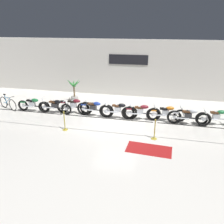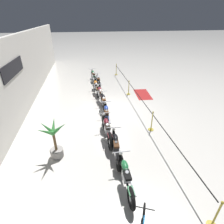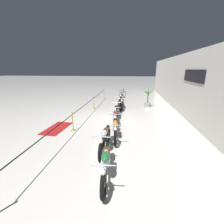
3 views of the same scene
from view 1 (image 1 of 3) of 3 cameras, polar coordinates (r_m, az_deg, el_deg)
The scene contains 17 objects.
ground_plane at distance 12.49m, azimuth 1.04°, elevation -2.59°, with size 120.00×120.00×0.00m, color silver.
back_wall at distance 16.71m, azimuth 4.57°, elevation 11.26°, with size 28.00×0.29×4.20m.
motorcycle_green_0 at distance 14.69m, azimuth -19.93°, elevation 1.80°, with size 2.12×0.62×0.92m.
motorcycle_black_1 at distance 14.01m, azimuth -14.54°, elevation 1.50°, with size 2.17×0.62×0.92m.
motorcycle_maroon_2 at distance 13.69m, azimuth -9.81°, elevation 1.54°, with size 2.35×0.62×0.99m.
motorcycle_blue_3 at distance 13.13m, azimuth -4.65°, elevation 0.90°, with size 2.23×0.62×0.97m.
motorcycle_black_4 at distance 12.77m, azimuth 1.77°, elevation 0.34°, with size 2.23×0.62×0.99m.
motorcycle_maroon_5 at distance 12.68m, azimuth 7.62°, elevation -0.06°, with size 2.28×0.62×0.97m.
motorcycle_orange_6 at distance 12.82m, azimuth 14.05°, elevation -0.34°, with size 2.29×0.63×0.95m.
motorcycle_silver_7 at distance 12.67m, azimuth 19.48°, elevation -1.19°, with size 2.34×0.62×0.97m.
motorcycle_green_8 at distance 13.22m, azimuth 25.78°, elevation -1.27°, with size 2.28×0.62×0.94m.
bicycle at distance 15.76m, azimuth -25.53°, elevation 2.08°, with size 1.67×0.75×0.99m.
potted_palm_left_of_row at distance 15.84m, azimuth -9.83°, elevation 5.36°, with size 1.15×1.05×1.63m.
stanchion_far_left at distance 11.19m, azimuth -8.19°, elevation -1.57°, with size 14.26×0.28×1.05m.
stanchion_mid_left at distance 11.68m, azimuth -12.25°, elevation -3.02°, with size 0.28×0.28×1.05m.
stanchion_mid_right at distance 10.74m, azimuth 11.04°, elevation -5.24°, with size 0.28×0.28×1.05m.
floor_banner at distance 10.02m, azimuth 9.61°, elevation -9.59°, with size 2.00×1.01×0.01m, color maroon.
Camera 1 is at (2.17, -11.15, 5.20)m, focal length 35.00 mm.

